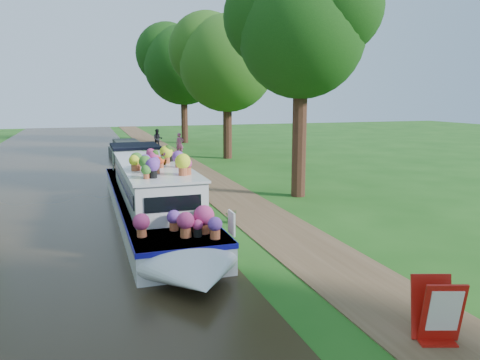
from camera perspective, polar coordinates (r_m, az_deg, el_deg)
name	(u,v)px	position (r m, az deg, el deg)	size (l,w,h in m)	color
ground	(230,223)	(14.84, -1.27, -5.25)	(100.00, 100.00, 0.00)	#194C13
canal_water	(22,241)	(14.34, -25.01, -6.74)	(10.00, 100.00, 0.02)	black
towpath	(265,219)	(15.22, 3.07, -4.81)	(2.20, 100.00, 0.03)	brown
plant_boat	(154,196)	(14.95, -10.50, -1.94)	(2.29, 13.52, 2.30)	silver
tree_near_overhang	(301,25)	(18.74, 7.42, 18.24)	(5.52, 5.28, 8.99)	#341A11
tree_near_mid	(227,56)	(30.14, -1.65, 14.91)	(6.90, 6.60, 9.40)	#341A11
tree_near_far	(183,59)	(40.71, -6.99, 14.47)	(7.59, 7.26, 10.30)	#341A11
second_boat	(127,152)	(30.08, -13.64, 3.30)	(1.92, 6.31, 1.21)	black
sandwich_board	(437,313)	(8.43, 22.92, -14.74)	(0.70, 0.71, 1.05)	#AC130C
pedestrian_pink	(180,144)	(31.85, -7.36, 4.37)	(0.54, 0.36, 1.49)	#CD5469
pedestrian_dark	(158,139)	(35.98, -9.99, 4.96)	(0.72, 0.56, 1.49)	black
verge_plant	(231,216)	(14.82, -1.11, -4.41)	(0.39, 0.34, 0.43)	#1D621E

